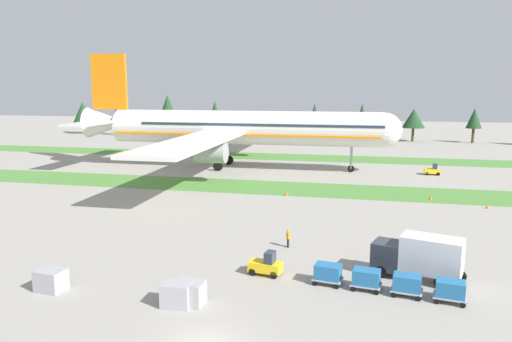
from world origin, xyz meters
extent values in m
cube|color=#4C8438|center=(0.00, 45.34, 0.00)|extent=(320.00, 10.25, 0.01)
cube|color=#4C8438|center=(0.00, 77.85, 0.00)|extent=(320.00, 10.25, 0.01)
cylinder|color=silver|center=(-13.09, 61.59, 7.56)|extent=(49.84, 6.73, 6.17)
sphere|color=silver|center=(11.79, 61.87, 7.56)|extent=(6.05, 6.05, 6.05)
cone|color=silver|center=(-40.40, 61.29, 8.02)|extent=(8.56, 5.96, 5.86)
cube|color=orange|center=(-13.09, 61.59, 6.48)|extent=(48.62, 6.84, 0.36)
cube|color=#283342|center=(-10.05, 61.63, 8.33)|extent=(43.77, 6.72, 0.44)
cube|color=silver|center=(-16.35, 81.33, 6.94)|extent=(8.26, 33.47, 0.56)
cylinder|color=#A3A3A8|center=(-15.11, 76.34, 4.91)|extent=(4.89, 3.45, 3.39)
cube|color=silver|center=(-15.90, 41.78, 6.94)|extent=(8.26, 33.47, 0.56)
cylinder|color=#A3A3A8|center=(-14.77, 46.80, 4.91)|extent=(4.89, 3.45, 3.39)
cube|color=silver|center=(-39.88, 69.21, 8.48)|extent=(4.55, 12.19, 0.39)
cube|color=silver|center=(-39.71, 53.37, 8.48)|extent=(4.55, 12.19, 0.39)
cube|color=orange|center=(-39.79, 61.29, 15.89)|extent=(7.11, 0.75, 10.49)
cylinder|color=#A3A3A8|center=(6.33, 61.81, 3.62)|extent=(0.44, 0.44, 6.03)
cylinder|color=black|center=(6.33, 61.81, 0.60)|extent=(1.20, 0.43, 1.20)
cylinder|color=#A3A3A8|center=(-17.17, 65.25, 3.74)|extent=(0.44, 0.44, 5.78)
cylinder|color=black|center=(-17.17, 65.25, 0.85)|extent=(1.71, 0.61, 1.70)
cylinder|color=#A3A3A8|center=(-17.08, 57.85, 3.74)|extent=(0.44, 0.44, 5.78)
cylinder|color=black|center=(-17.08, 57.85, 0.85)|extent=(1.71, 0.61, 1.70)
cube|color=yellow|center=(1.22, 11.56, 0.69)|extent=(2.76, 1.67, 0.77)
cube|color=#283342|center=(1.60, 11.50, 1.52)|extent=(0.85, 1.18, 0.90)
cylinder|color=black|center=(0.23, 11.15, 0.30)|extent=(0.62, 0.29, 0.60)
cylinder|color=black|center=(0.40, 12.24, 0.30)|extent=(0.62, 0.29, 0.60)
cylinder|color=black|center=(2.03, 10.88, 0.30)|extent=(0.62, 0.29, 0.60)
cylinder|color=black|center=(2.20, 11.97, 0.30)|extent=(0.62, 0.29, 0.60)
cube|color=#A3A3A8|center=(6.26, 10.80, 0.40)|extent=(2.40, 1.81, 0.10)
cube|color=#23669E|center=(6.26, 10.80, 1.00)|extent=(2.11, 1.59, 1.10)
cylinder|color=black|center=(5.33, 10.24, 0.20)|extent=(0.41, 0.18, 0.40)
cylinder|color=black|center=(5.53, 11.61, 0.20)|extent=(0.41, 0.18, 0.40)
cylinder|color=black|center=(6.98, 10.00, 0.20)|extent=(0.41, 0.18, 0.40)
cylinder|color=black|center=(7.19, 11.36, 0.20)|extent=(0.41, 0.18, 0.40)
cube|color=#A3A3A8|center=(9.13, 10.37, 0.40)|extent=(2.40, 1.81, 0.10)
cube|color=#23669E|center=(9.13, 10.37, 1.00)|extent=(2.11, 1.59, 1.10)
cylinder|color=black|center=(8.20, 9.81, 0.20)|extent=(0.41, 0.18, 0.40)
cylinder|color=black|center=(8.40, 11.18, 0.20)|extent=(0.41, 0.18, 0.40)
cylinder|color=black|center=(9.85, 9.56, 0.20)|extent=(0.41, 0.18, 0.40)
cylinder|color=black|center=(10.06, 10.93, 0.20)|extent=(0.41, 0.18, 0.40)
cube|color=#A3A3A8|center=(11.99, 9.94, 0.40)|extent=(2.40, 1.81, 0.10)
cube|color=#23669E|center=(11.99, 9.94, 1.00)|extent=(2.11, 1.59, 1.10)
cylinder|color=black|center=(11.06, 9.38, 0.20)|extent=(0.41, 0.18, 0.40)
cylinder|color=black|center=(11.27, 10.75, 0.20)|extent=(0.41, 0.18, 0.40)
cylinder|color=black|center=(12.72, 9.13, 0.20)|extent=(0.41, 0.18, 0.40)
cylinder|color=black|center=(12.92, 10.50, 0.20)|extent=(0.41, 0.18, 0.40)
cube|color=#A3A3A8|center=(14.86, 9.51, 0.40)|extent=(2.40, 1.81, 0.10)
cube|color=#23669E|center=(14.86, 9.51, 1.00)|extent=(2.11, 1.59, 1.10)
cylinder|color=black|center=(13.93, 8.95, 0.20)|extent=(0.41, 0.18, 0.40)
cylinder|color=black|center=(14.14, 10.31, 0.20)|extent=(0.41, 0.18, 0.40)
cylinder|color=black|center=(15.59, 8.70, 0.20)|extent=(0.41, 0.18, 0.40)
cylinder|color=black|center=(15.79, 10.06, 0.20)|extent=(0.41, 0.18, 0.40)
cube|color=#2D333D|center=(10.75, 13.93, 1.58)|extent=(2.78, 2.84, 2.20)
cube|color=#283342|center=(9.74, 14.24, 2.02)|extent=(0.68, 2.00, 0.97)
cube|color=silver|center=(13.96, 12.96, 2.18)|extent=(4.98, 3.51, 2.80)
cylinder|color=black|center=(10.25, 13.04, 0.48)|extent=(1.01, 0.57, 0.96)
cylinder|color=black|center=(10.83, 14.96, 0.48)|extent=(1.01, 0.57, 0.96)
cylinder|color=black|center=(14.52, 11.74, 0.48)|extent=(1.01, 0.57, 0.96)
cylinder|color=black|center=(15.11, 13.65, 0.48)|extent=(1.01, 0.57, 0.96)
cylinder|color=black|center=(15.60, 11.41, 0.48)|extent=(1.01, 0.57, 0.96)
cylinder|color=black|center=(16.19, 13.32, 0.48)|extent=(1.01, 0.57, 0.96)
cube|color=yellow|center=(20.04, 61.96, 0.69)|extent=(2.61, 1.33, 0.77)
cube|color=#283342|center=(20.43, 61.97, 1.52)|extent=(0.71, 1.10, 0.90)
cylinder|color=black|center=(19.14, 61.40, 0.30)|extent=(0.60, 0.21, 0.60)
cylinder|color=black|center=(19.13, 62.50, 0.30)|extent=(0.60, 0.21, 0.60)
cylinder|color=black|center=(20.96, 61.42, 0.30)|extent=(0.60, 0.21, 0.60)
cylinder|color=black|center=(20.95, 62.52, 0.30)|extent=(0.60, 0.21, 0.60)
cylinder|color=black|center=(1.94, 18.62, 0.42)|extent=(0.18, 0.18, 0.85)
cylinder|color=black|center=(1.88, 18.83, 0.42)|extent=(0.18, 0.18, 0.85)
cylinder|color=orange|center=(1.91, 18.72, 1.16)|extent=(0.36, 0.36, 0.62)
sphere|color=tan|center=(1.91, 18.72, 1.62)|extent=(0.24, 0.24, 0.24)
cylinder|color=orange|center=(1.98, 18.50, 1.13)|extent=(0.10, 0.10, 0.58)
cylinder|color=orange|center=(1.85, 18.95, 1.13)|extent=(0.10, 0.10, 0.58)
cube|color=#A3A3A8|center=(-13.66, 5.06, 0.79)|extent=(2.16, 1.80, 1.58)
cube|color=#A3A3A8|center=(-2.84, 5.18, 0.81)|extent=(2.08, 1.70, 1.63)
cube|color=#A3A3A8|center=(-3.57, 4.72, 0.82)|extent=(2.05, 1.66, 1.65)
cone|color=orange|center=(17.51, 42.44, 0.27)|extent=(0.44, 0.44, 0.55)
cone|color=orange|center=(23.77, 38.82, 0.26)|extent=(0.44, 0.44, 0.52)
cone|color=orange|center=(-1.79, 40.68, 0.30)|extent=(0.44, 0.44, 0.60)
cylinder|color=#4C3823|center=(-80.82, 116.63, 1.84)|extent=(0.70, 0.70, 3.68)
cone|color=#1E4223|center=(-80.82, 116.63, 6.90)|extent=(6.23, 6.23, 6.43)
cylinder|color=#4C3823|center=(-67.67, 114.67, 1.96)|extent=(0.70, 0.70, 3.92)
cone|color=#1E4223|center=(-67.67, 114.67, 6.55)|extent=(3.96, 3.96, 5.26)
cylinder|color=#4C3823|center=(-50.55, 114.40, 1.94)|extent=(0.70, 0.70, 3.88)
cone|color=#1E4223|center=(-50.55, 114.40, 8.23)|extent=(6.36, 6.36, 8.70)
cylinder|color=#4C3823|center=(-35.57, 114.69, 1.34)|extent=(0.70, 0.70, 2.68)
cone|color=#1E4223|center=(-35.57, 114.69, 6.76)|extent=(4.47, 4.47, 8.15)
cylinder|color=#4C3823|center=(-23.69, 116.32, 1.35)|extent=(0.70, 0.70, 2.70)
cone|color=#1E4223|center=(-23.69, 116.32, 5.47)|extent=(5.62, 5.62, 5.54)
cylinder|color=#4C3823|center=(-6.11, 117.71, 1.33)|extent=(0.70, 0.70, 2.65)
cone|color=#1E4223|center=(-6.11, 117.71, 6.41)|extent=(3.98, 3.98, 7.52)
cylinder|color=#4C3823|center=(7.46, 115.08, 1.40)|extent=(0.70, 0.70, 2.80)
cone|color=#1E4223|center=(7.46, 115.08, 6.56)|extent=(4.27, 4.27, 7.51)
cylinder|color=#4C3823|center=(21.40, 115.84, 1.89)|extent=(0.70, 0.70, 3.79)
cone|color=#1E4223|center=(21.40, 115.84, 6.38)|extent=(6.24, 6.24, 5.18)
cylinder|color=#4C3823|center=(36.92, 115.55, 1.98)|extent=(0.70, 0.70, 3.96)
cone|color=#1E4223|center=(36.92, 115.55, 6.63)|extent=(4.10, 4.10, 5.33)
camera|label=1|loc=(8.68, -24.73, 14.89)|focal=34.06mm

